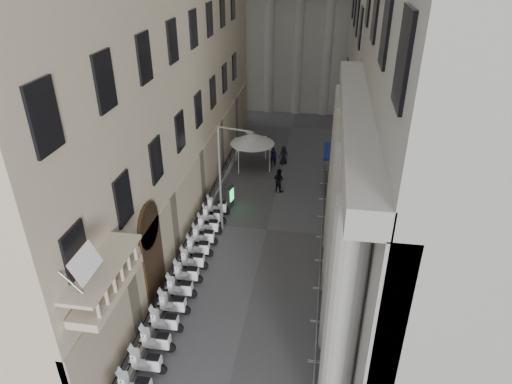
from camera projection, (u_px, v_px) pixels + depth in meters
iron_fence at (198, 234)px, 29.40m from camera, size 0.30×28.00×1.40m
blue_awning at (332, 186)px, 35.20m from camera, size 1.60×3.00×3.00m
scooter_2 at (149, 372)px, 19.92m from camera, size 1.41×0.59×1.50m
scooter_3 at (158, 350)px, 20.98m from camera, size 1.41×0.59×1.50m
scooter_4 at (167, 331)px, 22.04m from camera, size 1.41×0.59×1.50m
scooter_5 at (175, 313)px, 23.10m from camera, size 1.41×0.59×1.50m
scooter_6 at (182, 297)px, 24.16m from camera, size 1.41×0.59×1.50m
scooter_7 at (188, 282)px, 25.21m from camera, size 1.41×0.59×1.50m
scooter_8 at (194, 269)px, 26.27m from camera, size 1.41×0.59×1.50m
scooter_9 at (200, 256)px, 27.33m from camera, size 1.41×0.59×1.50m
scooter_10 at (205, 244)px, 28.39m from camera, size 1.41×0.59×1.50m
scooter_11 at (209, 234)px, 29.45m from camera, size 1.41×0.59×1.50m
scooter_12 at (214, 224)px, 30.51m from camera, size 1.41×0.59×1.50m
scooter_13 at (218, 214)px, 31.57m from camera, size 1.41×0.59×1.50m
barrier_2 at (316, 341)px, 21.48m from camera, size 0.60×2.40×1.10m
barrier_3 at (317, 305)px, 23.65m from camera, size 0.60×2.40×1.10m
barrier_4 at (319, 274)px, 25.82m from camera, size 0.60×2.40×1.10m
barrier_5 at (320, 249)px, 27.99m from camera, size 0.60×2.40×1.10m
barrier_6 at (322, 227)px, 30.16m from camera, size 0.60×2.40×1.10m
barrier_7 at (323, 208)px, 32.33m from camera, size 0.60×2.40×1.10m
barrier_8 at (323, 191)px, 34.50m from camera, size 0.60×2.40×1.10m
barrier_9 at (324, 177)px, 36.67m from camera, size 0.60×2.40×1.10m
security_tent at (257, 140)px, 36.93m from camera, size 3.64×3.64×2.96m
street_lamp at (224, 172)px, 27.79m from camera, size 2.31×0.71×7.17m
info_kiosk at (230, 197)px, 32.08m from camera, size 0.39×0.78×1.59m
pedestrian_a at (273, 156)px, 38.10m from camera, size 0.63×0.43×1.67m
pedestrian_b at (279, 180)px, 34.18m from camera, size 1.10×1.04×1.79m
pedestrian_c at (284, 155)px, 38.49m from camera, size 0.91×0.79×1.58m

